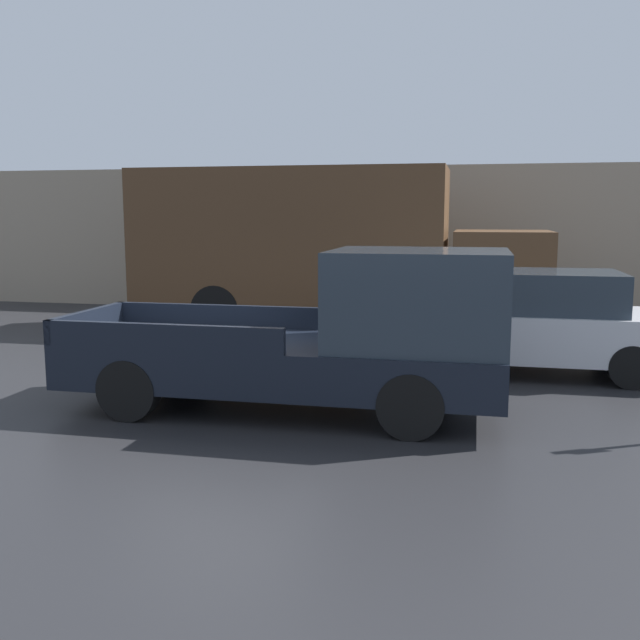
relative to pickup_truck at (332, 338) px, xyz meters
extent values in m
plane|color=#232326|center=(-1.87, 0.68, -0.99)|extent=(60.00, 60.00, 0.00)
cube|color=gray|center=(-1.87, 9.65, 0.90)|extent=(28.00, 0.15, 3.79)
cube|color=black|center=(-0.66, 0.00, -0.35)|extent=(5.70, 1.98, 0.58)
cube|color=#28333D|center=(1.11, 0.00, 0.54)|extent=(2.17, 1.86, 1.20)
cube|color=black|center=(-1.94, 0.94, 0.10)|extent=(3.13, 0.10, 0.32)
cube|color=black|center=(-1.94, -0.94, 0.10)|extent=(3.13, 0.10, 0.32)
cube|color=black|center=(-3.46, 0.00, 0.10)|extent=(0.10, 1.98, 0.32)
cylinder|color=black|center=(1.11, 0.87, -0.60)|extent=(0.79, 0.26, 0.79)
cylinder|color=black|center=(1.11, -0.87, -0.60)|extent=(0.79, 0.26, 0.79)
cylinder|color=black|center=(-2.43, 0.87, -0.60)|extent=(0.79, 0.26, 0.79)
cylinder|color=black|center=(-2.43, -0.87, -0.60)|extent=(0.79, 0.26, 0.79)
cube|color=silver|center=(2.60, 3.07, -0.34)|extent=(4.80, 1.88, 0.74)
cube|color=#28333D|center=(2.74, 3.07, 0.35)|extent=(2.64, 1.66, 0.65)
cylinder|color=black|center=(4.09, 3.91, -0.66)|extent=(0.66, 0.22, 0.66)
cylinder|color=black|center=(4.09, 2.22, -0.66)|extent=(0.66, 0.22, 0.66)
cylinder|color=black|center=(1.11, 3.91, -0.66)|extent=(0.66, 0.22, 0.66)
cylinder|color=black|center=(1.11, 2.22, -0.66)|extent=(0.66, 0.22, 0.66)
cube|color=#4C331E|center=(2.32, 6.44, 0.38)|extent=(1.96, 2.22, 1.72)
cube|color=#4C331E|center=(-2.23, 6.44, 1.03)|extent=(6.78, 2.34, 3.03)
cylinder|color=black|center=(1.96, 7.47, -0.46)|extent=(1.07, 0.30, 1.07)
cylinder|color=black|center=(1.96, 5.41, -0.46)|extent=(1.07, 0.30, 1.07)
cylinder|color=black|center=(-3.62, 7.47, -0.46)|extent=(1.07, 0.30, 1.07)
cylinder|color=black|center=(-3.62, 5.41, -0.46)|extent=(1.07, 0.30, 1.07)
cube|color=gold|center=(0.86, 9.32, -0.45)|extent=(0.45, 0.40, 1.08)
camera|label=1|loc=(1.79, -8.88, 1.60)|focal=40.00mm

